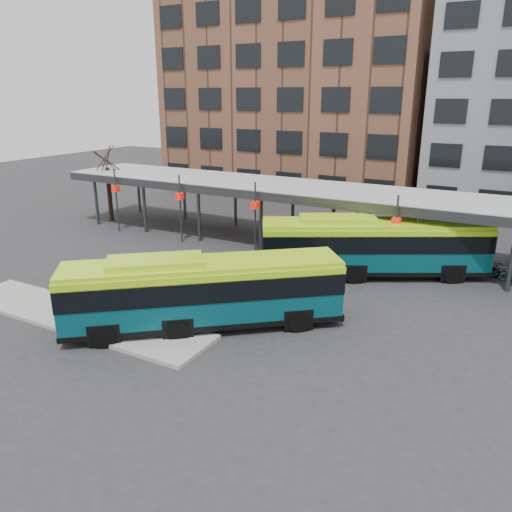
{
  "coord_description": "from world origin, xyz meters",
  "views": [
    {
      "loc": [
        12.17,
        -17.77,
        10.11
      ],
      "look_at": [
        -0.09,
        4.53,
        1.8
      ],
      "focal_mm": 35.0,
      "sensor_mm": 36.0,
      "label": 1
    }
  ],
  "objects_px": {
    "tree": "(109,191)",
    "bus_rear": "(373,245)",
    "pedestrian": "(87,315)",
    "bus_front": "(202,291)"
  },
  "relations": [
    {
      "from": "bus_rear",
      "to": "pedestrian",
      "type": "bearing_deg",
      "value": -151.72
    },
    {
      "from": "tree",
      "to": "bus_rear",
      "type": "bearing_deg",
      "value": -6.42
    },
    {
      "from": "tree",
      "to": "bus_rear",
      "type": "xyz_separation_m",
      "value": [
        22.86,
        -2.57,
        -0.6
      ]
    },
    {
      "from": "bus_rear",
      "to": "pedestrian",
      "type": "height_order",
      "value": "bus_rear"
    },
    {
      "from": "bus_front",
      "to": "bus_rear",
      "type": "distance_m",
      "value": 11.33
    },
    {
      "from": "tree",
      "to": "bus_rear",
      "type": "height_order",
      "value": "tree"
    },
    {
      "from": "bus_front",
      "to": "pedestrian",
      "type": "xyz_separation_m",
      "value": [
        -3.97,
        -3.11,
        -0.8
      ]
    },
    {
      "from": "bus_front",
      "to": "pedestrian",
      "type": "height_order",
      "value": "bus_front"
    },
    {
      "from": "bus_rear",
      "to": "pedestrian",
      "type": "relative_size",
      "value": 8.14
    },
    {
      "from": "bus_front",
      "to": "bus_rear",
      "type": "bearing_deg",
      "value": 26.34
    }
  ]
}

